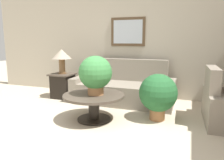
# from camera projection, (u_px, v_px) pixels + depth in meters

# --- Properties ---
(ground_plane) EXTENTS (20.00, 20.00, 0.00)m
(ground_plane) POSITION_uv_depth(u_px,v_px,m) (72.00, 143.00, 2.86)
(ground_plane) COLOR #BCAD93
(wall_back) EXTENTS (7.58, 0.09, 2.60)m
(wall_back) POSITION_uv_depth(u_px,v_px,m) (129.00, 41.00, 5.14)
(wall_back) COLOR #B2A893
(wall_back) RESTS_ON ground_plane
(couch_main) EXTENTS (2.13, 0.93, 0.91)m
(couch_main) POSITION_uv_depth(u_px,v_px,m) (124.00, 89.00, 4.73)
(couch_main) COLOR gray
(couch_main) RESTS_ON ground_plane
(coffee_table) EXTENTS (1.02, 1.02, 0.45)m
(coffee_table) POSITION_uv_depth(u_px,v_px,m) (94.00, 101.00, 3.64)
(coffee_table) COLOR black
(coffee_table) RESTS_ON ground_plane
(side_table) EXTENTS (0.51, 0.51, 0.57)m
(side_table) POSITION_uv_depth(u_px,v_px,m) (63.00, 85.00, 5.08)
(side_table) COLOR black
(side_table) RESTS_ON ground_plane
(table_lamp) EXTENTS (0.44, 0.44, 0.56)m
(table_lamp) POSITION_uv_depth(u_px,v_px,m) (62.00, 56.00, 4.96)
(table_lamp) COLOR brown
(table_lamp) RESTS_ON side_table
(potted_plant_on_table) EXTENTS (0.55, 0.55, 0.64)m
(potted_plant_on_table) POSITION_uv_depth(u_px,v_px,m) (95.00, 74.00, 3.54)
(potted_plant_on_table) COLOR #9E6B42
(potted_plant_on_table) RESTS_ON coffee_table
(potted_plant_floor) EXTENTS (0.64, 0.64, 0.79)m
(potted_plant_floor) POSITION_uv_depth(u_px,v_px,m) (158.00, 94.00, 3.63)
(potted_plant_floor) COLOR #9E6B42
(potted_plant_floor) RESTS_ON ground_plane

